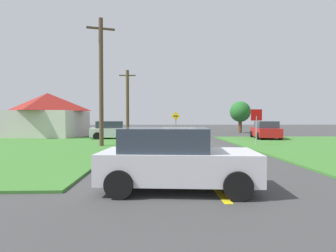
{
  "coord_description": "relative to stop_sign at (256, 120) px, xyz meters",
  "views": [
    {
      "loc": [
        -1.54,
        -20.92,
        1.87
      ],
      "look_at": [
        -0.7,
        3.21,
        1.2
      ],
      "focal_mm": 29.63,
      "sensor_mm": 36.0,
      "label": 1
    }
  ],
  "objects": [
    {
      "name": "utility_pole_mid",
      "position": [
        -10.03,
        12.26,
        1.92
      ],
      "size": [
        1.8,
        0.36,
        7.18
      ],
      "color": "brown",
      "rests_on": "ground"
    },
    {
      "name": "direction_sign",
      "position": [
        -4.87,
        9.41,
        -0.16
      ],
      "size": [
        0.9,
        0.16,
        2.55
      ],
      "color": "slate",
      "rests_on": "ground"
    },
    {
      "name": "stop_sign",
      "position": [
        0.0,
        0.0,
        0.0
      ],
      "size": [
        0.76,
        0.07,
        2.48
      ],
      "rotation": [
        0.0,
        0.0,
        3.18
      ],
      "color": "#9EA0A8",
      "rests_on": "ground"
    },
    {
      "name": "barn",
      "position": [
        -17.69,
        9.59,
        0.45
      ],
      "size": [
        7.06,
        6.64,
        4.4
      ],
      "color": "beige",
      "rests_on": "ground"
    },
    {
      "name": "car_behind_on_main_road",
      "position": [
        -6.19,
        -11.26,
        -0.95
      ],
      "size": [
        4.16,
        2.4,
        1.62
      ],
      "rotation": [
        0.0,
        0.0,
        -0.09
      ],
      "color": "silver",
      "rests_on": "ground"
    },
    {
      "name": "oak_tree_left",
      "position": [
        3.89,
        16.75,
        0.95
      ],
      "size": [
        2.64,
        2.64,
        4.06
      ],
      "color": "brown",
      "rests_on": "ground"
    },
    {
      "name": "lane_stripe_center",
      "position": [
        -5.09,
        -5.57,
        -1.75
      ],
      "size": [
        0.2,
        14.0,
        0.01
      ],
      "primitive_type": "cube",
      "color": "yellow",
      "rests_on": "ground"
    },
    {
      "name": "car_on_crossroad",
      "position": [
        2.97,
        5.96,
        -0.94
      ],
      "size": [
        2.61,
        4.72,
        1.62
      ],
      "rotation": [
        0.0,
        0.0,
        1.42
      ],
      "color": "red",
      "rests_on": "ground"
    },
    {
      "name": "parked_car_near_building",
      "position": [
        -10.64,
        6.32,
        -0.95
      ],
      "size": [
        4.34,
        2.41,
        1.62
      ],
      "rotation": [
        0.0,
        0.0,
        0.1
      ],
      "color": "silver",
      "rests_on": "ground"
    },
    {
      "name": "grass_verge_left",
      "position": [
        -15.02,
        -1.57,
        -1.71
      ],
      "size": [
        12.0,
        20.0,
        0.08
      ],
      "primitive_type": "cube",
      "color": "#3B762E",
      "rests_on": "ground"
    },
    {
      "name": "ground_plane",
      "position": [
        -5.09,
        2.43,
        -1.75
      ],
      "size": [
        120.0,
        120.0,
        0.0
      ],
      "primitive_type": "plane",
      "color": "#3D3D3D"
    },
    {
      "name": "utility_pole_near",
      "position": [
        -10.36,
        -0.23,
        2.57
      ],
      "size": [
        1.77,
        0.59,
        8.37
      ],
      "color": "brown",
      "rests_on": "ground"
    }
  ]
}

